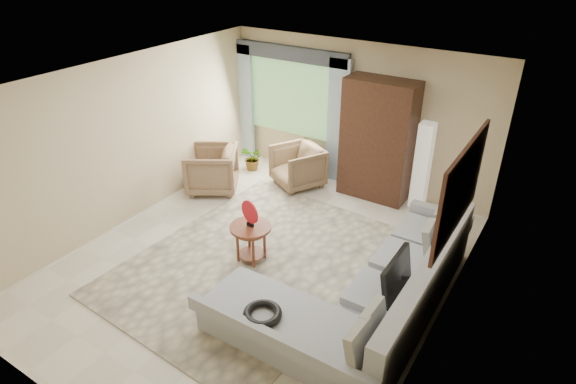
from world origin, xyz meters
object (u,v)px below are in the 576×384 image
Objects in this scene: tv_screen at (397,276)px; sectional_sofa at (371,298)px; armoire at (378,140)px; floor_lamp at (422,166)px; armchair_right at (298,166)px; potted_plant at (253,159)px; coffee_table at (251,243)px; armchair_left at (212,169)px.

sectional_sofa is at bearing -175.78° from tv_screen.
armoire reaches higher than floor_lamp.
floor_lamp is (0.80, 0.06, -0.30)m from armoire.
armchair_right is at bearing 139.01° from tv_screen.
tv_screen is 4.69m from potted_plant.
sectional_sofa is 4.46m from potted_plant.
armoire is at bearing 8.00° from potted_plant.
armoire reaches higher than potted_plant.
floor_lamp is at bearing 98.33° from sectional_sofa.
potted_plant is 2.57m from armoire.
coffee_table is at bearing -117.45° from floor_lamp.
sectional_sofa is 3.58m from armchair_right.
armchair_right is (-2.57, 2.49, 0.09)m from sectional_sofa.
potted_plant is at bearing -172.92° from floor_lamp.
tv_screen reaches higher than armchair_right.
armoire is at bearing -175.71° from floor_lamp.
coffee_table is 2.99m from potted_plant.
sectional_sofa is at bearing -35.02° from potted_plant.
tv_screen is (0.27, 0.02, 0.44)m from sectional_sofa.
armchair_right is at bearing 97.23° from armchair_left.
coffee_table is 0.70× the size of armchair_right.
armchair_left is 2.98m from armoire.
sectional_sofa reaches higher than coffee_table.
coffee_table is 2.94m from armoire.
coffee_table is at bearing 176.03° from sectional_sofa.
floor_lamp is at bearing 4.29° from armoire.
armchair_left is 1.57m from armchair_right.
armoire is (-1.50, 2.88, 0.33)m from tv_screen.
armchair_left is at bearing -97.31° from potted_plant.
potted_plant is 0.23× the size of armoire.
potted_plant is at bearing -154.56° from armchair_right.
armchair_left reaches higher than armchair_right.
armchair_right is (-2.84, 2.47, -0.34)m from tv_screen.
potted_plant is at bearing 144.98° from sectional_sofa.
armchair_right is at bearing -167.61° from floor_lamp.
coffee_table is 0.65× the size of armchair_left.
floor_lamp is (3.22, 0.40, 0.51)m from potted_plant.
coffee_table is at bearing 177.04° from tv_screen.
coffee_table is at bearing -103.58° from armoire.
armchair_left is 1.07× the size of armchair_right.
armchair_right is 1.55m from armoire.
armchair_left is (-3.79, 1.50, 0.12)m from sectional_sofa.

